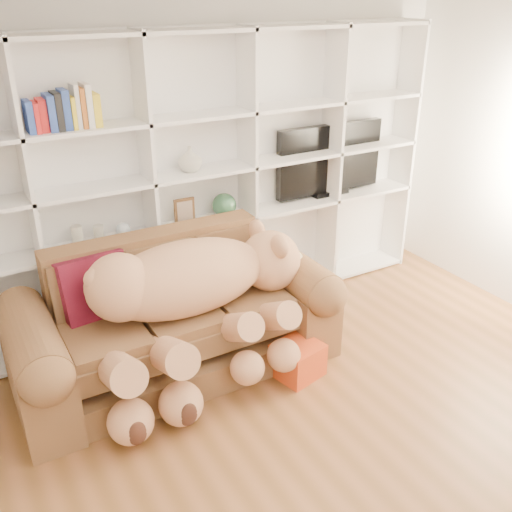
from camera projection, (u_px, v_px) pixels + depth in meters
floor at (372, 482)px, 3.38m from camera, size 5.00×5.00×0.00m
wall_back at (190, 160)px, 4.76m from camera, size 5.00×0.02×2.70m
bookshelf at (169, 173)px, 4.56m from camera, size 4.43×0.35×2.40m
sofa at (175, 324)px, 4.27m from camera, size 2.35×1.01×0.99m
teddy_bear at (193, 296)px, 4.01m from camera, size 1.80×0.98×1.05m
throw_pillow at (95, 289)px, 4.00m from camera, size 0.50×0.31×0.49m
gift_box at (298, 360)px, 4.27m from camera, size 0.39×0.37×0.26m
tv at (329, 160)px, 5.32m from camera, size 1.12×0.18×0.66m
picture_frame at (184, 211)px, 4.70m from camera, size 0.18×0.03×0.22m
green_vase at (224, 205)px, 4.87m from camera, size 0.21×0.21×0.21m
figurine_tall at (77, 236)px, 4.32m from camera, size 0.09×0.09×0.17m
figurine_short at (99, 234)px, 4.39m from camera, size 0.10×0.10×0.14m
snow_globe at (123, 230)px, 4.48m from camera, size 0.12×0.12×0.12m
shelf_vase at (190, 159)px, 4.54m from camera, size 0.25×0.25×0.20m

